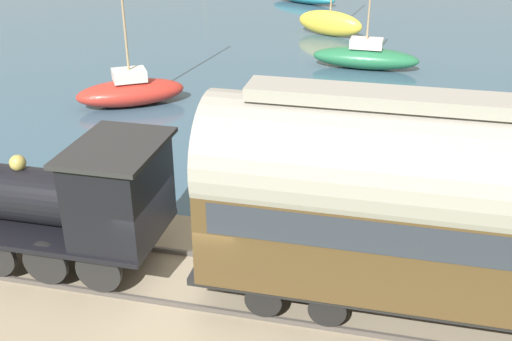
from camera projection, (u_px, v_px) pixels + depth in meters
The scene contains 8 objects.
ground_plane at pixel (193, 303), 13.31m from camera, with size 200.00×200.00×0.00m, color #476033.
rail_embankment at pixel (196, 289), 13.43m from camera, with size 5.38×56.00×0.54m.
steam_locomotive at pixel (77, 197), 13.08m from camera, with size 2.45×5.12×3.23m.
passenger_coach at pixel (463, 206), 11.11m from camera, with size 2.56×10.23×4.60m.
sailboat_green at pixel (365, 57), 29.48m from camera, with size 1.75×5.25×5.52m.
sailboat_red at pixel (131, 90), 24.69m from camera, with size 3.82×4.68×8.83m.
sailboat_yellow at pixel (330, 22), 35.64m from camera, with size 2.63×4.32×8.85m.
rowboat_near_shore at pixel (427, 112), 23.57m from camera, with size 1.78×2.39×0.44m.
Camera 1 is at (-10.07, -3.79, 8.49)m, focal length 42.00 mm.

